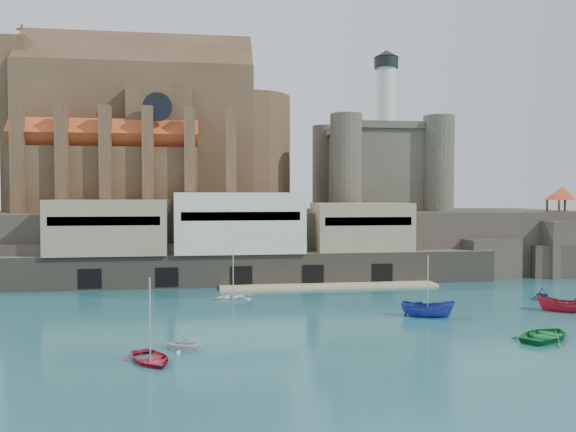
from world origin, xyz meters
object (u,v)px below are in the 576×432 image
(church, at_px, (151,140))
(castle_keep, at_px, (379,164))
(pavilion, at_px, (562,195))
(boat_2, at_px, (428,317))
(boat_1, at_px, (183,350))
(boat_0, at_px, (150,362))

(church, relative_size, castle_keep, 1.60)
(pavilion, distance_m, boat_2, 45.95)
(church, relative_size, boat_1, 13.77)
(boat_0, relative_size, boat_1, 1.52)
(pavilion, height_order, boat_0, pavilion)
(pavilion, xyz_separation_m, boat_2, (-33.99, -28.18, -12.73))
(castle_keep, bearing_deg, boat_2, -100.56)
(boat_1, bearing_deg, church, 32.35)
(church, distance_m, boat_1, 58.13)
(castle_keep, bearing_deg, pavilion, -30.18)
(church, bearing_deg, castle_keep, -1.11)
(boat_0, bearing_deg, church, 71.20)
(castle_keep, relative_size, boat_2, 5.39)
(pavilion, relative_size, boat_2, 1.18)
(castle_keep, relative_size, boat_0, 5.64)
(church, height_order, pavilion, church)
(church, height_order, boat_1, church)
(church, bearing_deg, boat_2, -53.87)
(pavilion, distance_m, boat_0, 74.03)
(church, xyz_separation_m, pavilion, (66.13, -15.85, -9.40))
(church, height_order, boat_2, church)
(church, distance_m, boat_0, 60.58)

